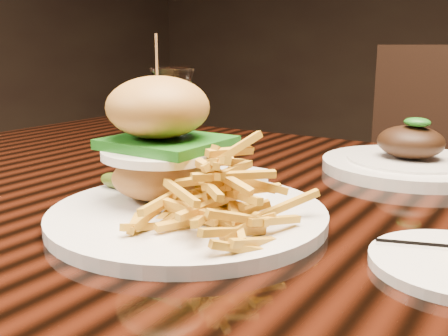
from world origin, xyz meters
The scene contains 7 objects.
dining_table centered at (0.00, 0.00, 0.67)m, with size 1.60×0.90×0.75m.
burger_plate centered at (-0.05, -0.16, 0.81)m, with size 0.32×0.32×0.21m.
ramekin centered at (-0.06, -0.06, 0.77)m, with size 0.08×0.08×0.04m, color silver.
wine_glass centered at (-0.15, -0.06, 0.87)m, with size 0.06×0.06×0.17m.
water_tumbler centered at (-0.29, 0.12, 0.79)m, with size 0.06×0.06×0.08m, color white.
far_dish centered at (0.10, 0.23, 0.77)m, with size 0.27×0.27×0.09m.
chair_far centered at (0.03, 0.89, 0.54)m, with size 0.49×0.49×0.95m.
Camera 1 is at (0.30, -0.63, 0.95)m, focal length 42.00 mm.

